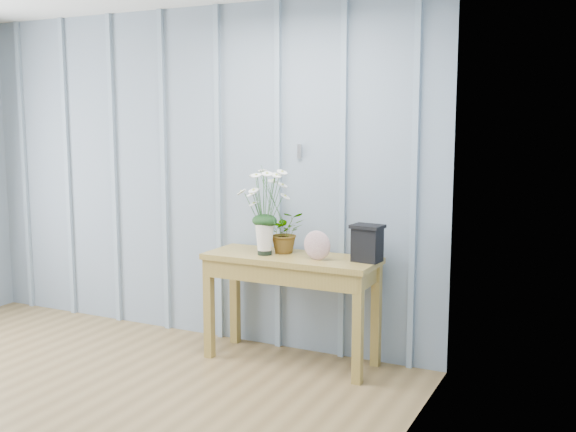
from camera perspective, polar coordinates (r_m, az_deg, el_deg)
The scene contains 6 objects.
room_shell at distance 4.19m, azimuth -18.86°, elevation 12.07°, with size 4.00×4.50×2.50m.
sideboard at distance 4.63m, azimuth 0.27°, elevation -4.76°, with size 1.20×0.45×0.75m.
daisy_vase at distance 4.58m, azimuth -2.01°, elevation 1.41°, with size 0.43×0.33×0.61m.
spider_plant at distance 4.68m, azimuth -0.23°, elevation -1.36°, with size 0.26×0.23×0.29m, color black.
felt_disc_vessel at distance 4.45m, azimuth 2.48°, elevation -2.49°, with size 0.20×0.06×0.20m, color #854253.
carved_box at distance 4.42m, azimuth 6.72°, elevation -2.27°, with size 0.21×0.17×0.24m.
Camera 1 is at (2.93, -2.07, 1.67)m, focal length 42.00 mm.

